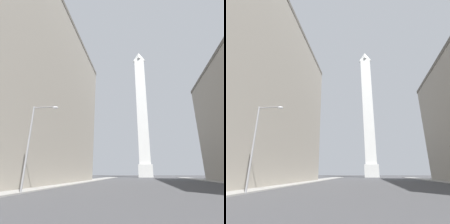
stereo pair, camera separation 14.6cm
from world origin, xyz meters
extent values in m
cube|color=gray|center=(-16.53, 33.94, 0.07)|extent=(5.00, 113.12, 0.15)
cube|color=gray|center=(-25.71, 27.51, 17.75)|extent=(18.25, 49.50, 35.49)
cube|color=#605B52|center=(-25.71, 27.51, 35.94)|extent=(18.43, 50.00, 0.90)
cube|color=silver|center=(0.00, 94.27, 3.10)|extent=(7.12, 7.12, 6.20)
cube|color=silver|center=(0.00, 94.27, 37.68)|extent=(5.70, 5.70, 62.95)
pyramid|color=silver|center=(0.00, 94.27, 72.29)|extent=(5.70, 5.70, 6.27)
cylinder|color=gray|center=(-14.10, 16.05, 4.60)|extent=(0.20, 0.20, 9.20)
cylinder|color=gray|center=(-12.78, 16.05, 9.05)|extent=(2.64, 0.12, 0.12)
sphere|color=gray|center=(-14.10, 16.05, 9.05)|extent=(0.20, 0.20, 0.20)
ellipsoid|color=silver|center=(-11.46, 16.05, 8.93)|extent=(0.64, 0.36, 0.26)
camera|label=1|loc=(-2.27, -1.14, 1.93)|focal=28.00mm
camera|label=2|loc=(-2.13, -1.12, 1.93)|focal=28.00mm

